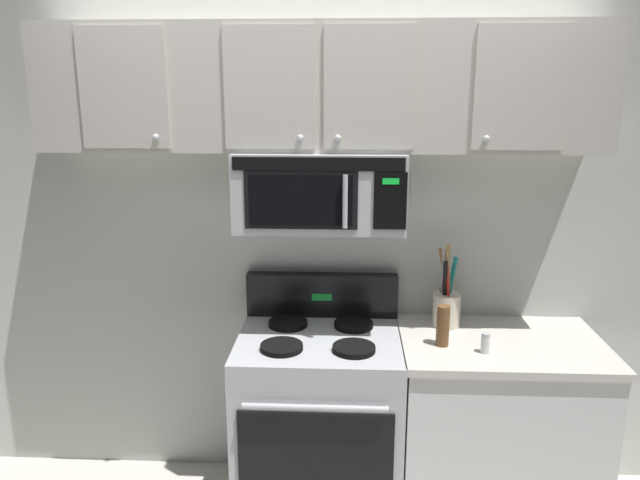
{
  "coord_description": "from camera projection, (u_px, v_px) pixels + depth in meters",
  "views": [
    {
      "loc": [
        0.13,
        -2.19,
        2.02
      ],
      "look_at": [
        0.0,
        0.49,
        1.35
      ],
      "focal_mm": 33.96,
      "sensor_mm": 36.0,
      "label": 1
    }
  ],
  "objects": [
    {
      "name": "pepper_mill",
      "position": [
        443.0,
        326.0,
        2.7
      ],
      "size": [
        0.06,
        0.06,
        0.19
      ],
      "primitive_type": "cylinder",
      "color": "brown",
      "rests_on": "counter_segment"
    },
    {
      "name": "stove_range",
      "position": [
        319.0,
        420.0,
        2.92
      ],
      "size": [
        0.76,
        0.69,
        1.12
      ],
      "color": "#B7BABF",
      "rests_on": "ground_plane"
    },
    {
      "name": "back_wall",
      "position": [
        323.0,
        226.0,
        3.05
      ],
      "size": [
        5.2,
        0.1,
        2.7
      ],
      "primitive_type": "cube",
      "color": "silver",
      "rests_on": "ground_plane"
    },
    {
      "name": "upper_cabinets",
      "position": [
        321.0,
        88.0,
        2.68
      ],
      "size": [
        2.5,
        0.36,
        0.55
      ],
      "color": "#BCB7AD"
    },
    {
      "name": "salt_shaker",
      "position": [
        485.0,
        343.0,
        2.63
      ],
      "size": [
        0.04,
        0.04,
        0.09
      ],
      "color": "white",
      "rests_on": "counter_segment"
    },
    {
      "name": "over_range_microwave",
      "position": [
        320.0,
        190.0,
        2.76
      ],
      "size": [
        0.76,
        0.43,
        0.35
      ],
      "color": "#B7BABF"
    },
    {
      "name": "counter_segment",
      "position": [
        495.0,
        428.0,
        2.89
      ],
      "size": [
        0.93,
        0.65,
        0.9
      ],
      "color": "silver",
      "rests_on": "ground_plane"
    },
    {
      "name": "utensil_crock_cream",
      "position": [
        446.0,
        304.0,
        2.92
      ],
      "size": [
        0.13,
        0.13,
        0.41
      ],
      "color": "beige",
      "rests_on": "counter_segment"
    }
  ]
}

